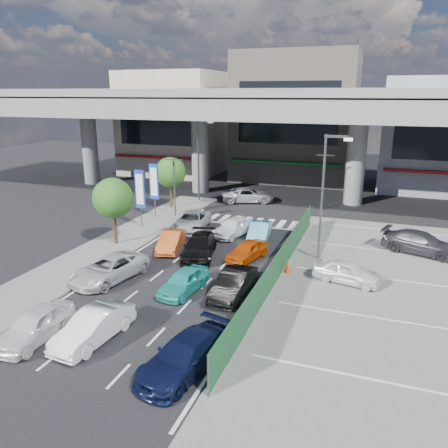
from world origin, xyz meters
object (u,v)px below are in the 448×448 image
at_px(signboard_near, 140,191).
at_px(sedan_white_front_mid, 233,227).
at_px(kei_truck_front_right, 260,232).
at_px(parked_sedan_dgrey, 421,243).
at_px(hatch_white_back_mid, 94,327).
at_px(wagon_silver_front_left, 192,221).
at_px(traffic_light_right, 325,167).
at_px(hatch_black_mid_right, 234,284).
at_px(street_lamp_right, 326,188).
at_px(signboard_far, 154,183).
at_px(taxi_teal_mid, 184,281).
at_px(traffic_light_left, 174,172).
at_px(minivan_navy_back, 185,355).
at_px(sedan_white_mid_left, 109,269).
at_px(tree_near, 113,198).
at_px(taxi_orange_right, 247,251).
at_px(parked_sedan_white, 348,272).
at_px(van_white_back_left, 35,325).
at_px(crossing_wagon_silver, 248,195).
at_px(taxi_orange_left, 171,241).
at_px(traffic_cone, 288,266).
at_px(sedan_black_mid, 199,247).
at_px(tree_far, 170,172).
at_px(street_lamp_left, 200,153).

relative_size(signboard_near, sedan_white_front_mid, 1.16).
bearing_deg(kei_truck_front_right, parked_sedan_dgrey, -2.78).
xyz_separation_m(hatch_white_back_mid, wagon_silver_front_left, (-2.55, 16.27, 0.00)).
height_order(traffic_light_right, hatch_black_mid_right, traffic_light_right).
distance_m(hatch_black_mid_right, parked_sedan_dgrey, 14.14).
height_order(traffic_light_right, sedan_white_front_mid, traffic_light_right).
height_order(street_lamp_right, wagon_silver_front_left, street_lamp_right).
height_order(signboard_far, hatch_white_back_mid, signboard_far).
relative_size(taxi_teal_mid, hatch_black_mid_right, 0.89).
height_order(traffic_light_left, minivan_navy_back, traffic_light_left).
bearing_deg(sedan_white_mid_left, wagon_silver_front_left, 98.25).
bearing_deg(traffic_light_left, wagon_silver_front_left, -45.50).
height_order(tree_near, taxi_orange_right, tree_near).
xyz_separation_m(signboard_far, parked_sedan_white, (16.68, -8.25, -2.36)).
distance_m(wagon_silver_front_left, parked_sedan_white, 13.93).
height_order(van_white_back_left, taxi_orange_right, van_white_back_left).
xyz_separation_m(sedan_white_mid_left, crossing_wagon_silver, (2.15, 20.62, 0.02)).
bearing_deg(street_lamp_right, hatch_black_mid_right, -117.40).
bearing_deg(tree_near, hatch_black_mid_right, -25.34).
distance_m(traffic_light_right, crossing_wagon_silver, 7.93).
bearing_deg(signboard_near, sedan_white_mid_left, -70.56).
distance_m(taxi_orange_left, traffic_cone, 8.49).
xyz_separation_m(traffic_light_left, parked_sedan_white, (15.28, -9.25, -3.23)).
height_order(traffic_light_left, wagon_silver_front_left, traffic_light_left).
xyz_separation_m(street_lamp_right, sedan_white_front_mid, (-6.93, 2.75, -4.08)).
xyz_separation_m(minivan_navy_back, kei_truck_front_right, (-1.48, 16.16, -0.04)).
height_order(hatch_white_back_mid, crossing_wagon_silver, crossing_wagon_silver).
xyz_separation_m(tree_near, van_white_back_left, (3.72, -11.95, -2.70)).
bearing_deg(tree_near, traffic_cone, -4.42).
relative_size(crossing_wagon_silver, parked_sedan_dgrey, 1.02).
xyz_separation_m(signboard_far, taxi_orange_right, (10.27, -6.63, -2.45)).
xyz_separation_m(taxi_orange_right, parked_sedan_white, (6.41, -1.62, 0.09)).
bearing_deg(traffic_light_right, minivan_navy_back, -93.49).
xyz_separation_m(hatch_white_back_mid, crossing_wagon_silver, (-0.96, 26.41, 0.02)).
bearing_deg(hatch_black_mid_right, sedan_black_mid, 131.88).
relative_size(minivan_navy_back, taxi_orange_right, 1.30).
distance_m(taxi_orange_right, parked_sedan_dgrey, 11.70).
bearing_deg(taxi_teal_mid, van_white_back_left, -115.60).
xyz_separation_m(traffic_light_left, sedan_white_mid_left, (2.32, -13.41, -3.25)).
xyz_separation_m(street_lamp_right, signboard_near, (-14.37, 1.99, -1.71)).
distance_m(signboard_far, hatch_black_mid_right, 16.54).
bearing_deg(sedan_white_mid_left, tree_far, 115.09).
xyz_separation_m(minivan_navy_back, taxi_orange_right, (-1.20, 12.15, -0.07)).
relative_size(street_lamp_left, van_white_back_left, 1.98).
relative_size(sedan_white_mid_left, kei_truck_front_right, 1.27).
distance_m(taxi_teal_mid, taxi_orange_right, 6.08).
distance_m(tree_far, hatch_black_mid_right, 19.39).
relative_size(wagon_silver_front_left, kei_truck_front_right, 1.27).
height_order(tree_near, minivan_navy_back, tree_near).
distance_m(sedan_black_mid, parked_sedan_white, 9.58).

